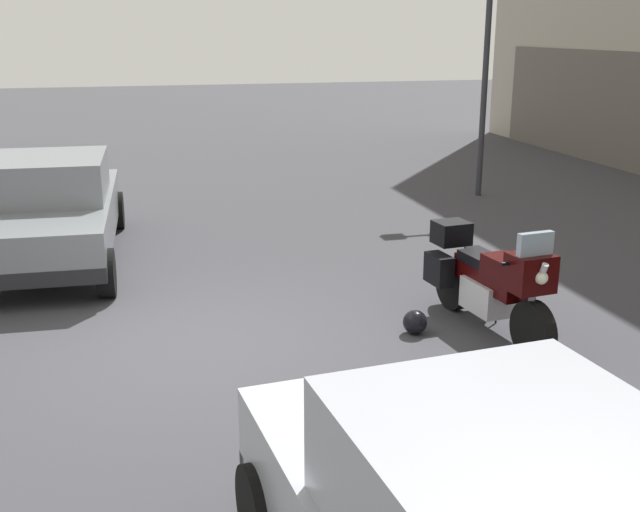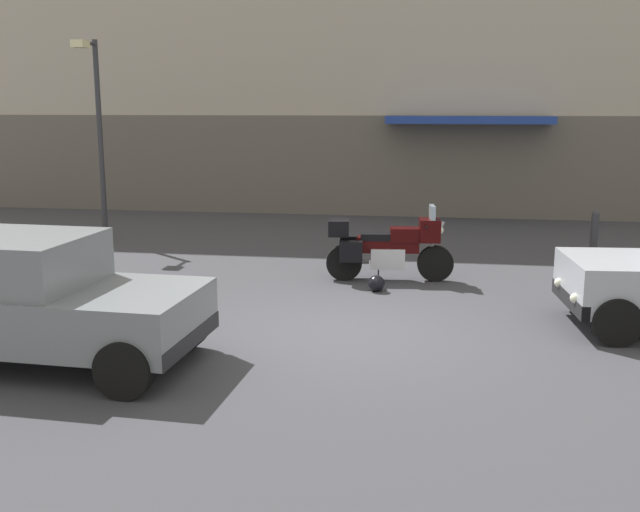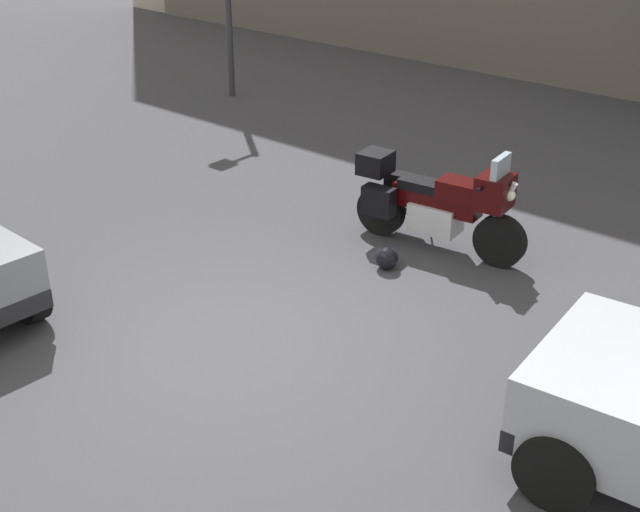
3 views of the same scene
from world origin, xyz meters
TOP-DOWN VIEW (x-y plane):
  - ground_plane at (0.00, 0.00)m, footprint 80.00×80.00m
  - motorcycle at (0.39, 3.23)m, footprint 2.26×0.85m
  - helmet at (0.27, 2.40)m, footprint 0.28×0.28m
  - car_sedan_far at (-3.77, -1.75)m, footprint 4.64×2.09m
  - streetlamp_curbside at (-6.43, 6.29)m, footprint 0.28×0.94m
  - bollard_curbside at (4.55, 6.49)m, footprint 0.16×0.16m

SIDE VIEW (x-z plane):
  - ground_plane at x=0.00m, z-range 0.00..0.00m
  - helmet at x=0.27m, z-range 0.00..0.28m
  - bollard_curbside at x=4.55m, z-range 0.03..0.94m
  - motorcycle at x=0.39m, z-range -0.06..1.30m
  - car_sedan_far at x=-3.77m, z-range 0.00..1.56m
  - streetlamp_curbside at x=-6.43m, z-range 0.51..5.03m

